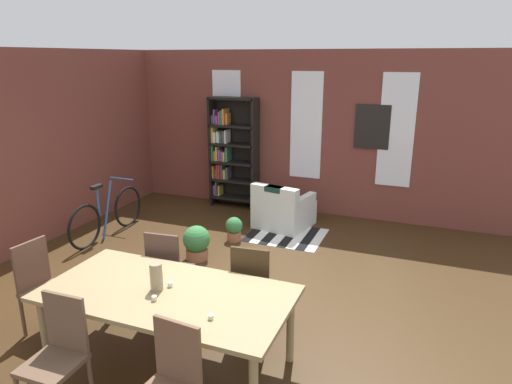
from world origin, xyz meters
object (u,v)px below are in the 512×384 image
Objects in this scene: potted_plant_by_shelf at (197,242)px; potted_plant_corner at (234,228)px; armchair_white at (283,210)px; dining_chair_far_left at (168,269)px; bookshelf_tall at (231,152)px; dining_table at (167,298)px; dining_chair_far_right at (253,285)px; dining_chair_head_left at (42,284)px; bicycle_second at (107,215)px; vase_on_table at (156,277)px; dining_chair_near_left at (58,352)px.

potted_plant_corner is (0.21, 0.78, -0.05)m from potted_plant_by_shelf.
dining_chair_far_left is at bearing -96.34° from armchair_white.
bookshelf_tall reaches higher than potted_plant_corner.
dining_chair_far_left is 2.96m from armchair_white.
dining_chair_far_right is at bearing 57.23° from dining_table.
dining_chair_head_left is (-1.96, -0.77, 0.00)m from dining_chair_far_right.
armchair_white is at bearing 29.62° from bicycle_second.
vase_on_table is 3.75m from armchair_white.
vase_on_table is 0.15× the size of bicycle_second.
potted_plant_corner is (-0.16, 3.64, -0.32)m from dining_chair_near_left.
dining_chair_head_left is (-0.97, 0.78, 0.00)m from dining_chair_near_left.
potted_plant_corner is at bearing 118.86° from dining_chair_far_right.
potted_plant_corner is at bearing -120.52° from armchair_white.
dining_chair_near_left is at bearing -82.60° from potted_plant_by_shelf.
dining_chair_far_left is at bearing -75.78° from bookshelf_tall.
dining_chair_far_left is 0.98m from dining_chair_far_right.
dining_chair_far_right is (0.99, 1.55, 0.00)m from dining_chair_near_left.
dining_chair_far_right and dining_chair_head_left have the same top height.
dining_chair_far_right reaches higher than dining_table.
bookshelf_tall is at bearing 89.23° from dining_chair_head_left.
dining_chair_far_left reaches higher than dining_table.
potted_plant_by_shelf is at bearing 97.40° from dining_chair_near_left.
vase_on_table reaches higher than armchair_white.
dining_table is 5.89× the size of potted_plant_corner.
armchair_white is (-0.16, 3.70, -0.39)m from dining_table.
armchair_white is 0.56× the size of bicycle_second.
potted_plant_by_shelf is at bearing 136.17° from dining_chair_far_right.
dining_chair_far_left is 2.61m from bicycle_second.
dining_chair_far_left is 1.00× the size of dining_chair_head_left.
dining_chair_far_right is at bearing 21.34° from dining_chair_head_left.
potted_plant_corner is at bearing 15.42° from bicycle_second.
dining_chair_far_right is (0.98, -0.00, 0.00)m from dining_chair_far_left.
dining_chair_near_left reaches higher than dining_table.
dining_chair_far_right is at bearing -27.06° from bicycle_second.
bicycle_second reaches higher than dining_table.
dining_table is 0.21m from vase_on_table.
dining_chair_far_left is at bearing 116.65° from vase_on_table.
potted_plant_corner is (-0.65, 2.86, -0.47)m from dining_table.
bicycle_second is 4.56× the size of potted_plant_corner.
dining_chair_head_left is at bearing -105.84° from potted_plant_corner.
dining_chair_near_left is 0.56× the size of bicycle_second.
armchair_white is (-0.66, 2.93, -0.23)m from dining_chair_far_right.
dining_chair_far_left is (-0.39, 0.77, -0.35)m from vase_on_table.
dining_chair_far_right is at bearing -0.00° from dining_chair_far_left.
bicycle_second is at bearing 137.64° from dining_table.
dining_chair_head_left is 2.17m from potted_plant_by_shelf.
dining_chair_near_left is 2.89m from potted_plant_by_shelf.
armchair_white is 2.54× the size of potted_plant_corner.
vase_on_table reaches higher than dining_chair_far_right.
dining_table is 0.93m from dining_chair_far_right.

